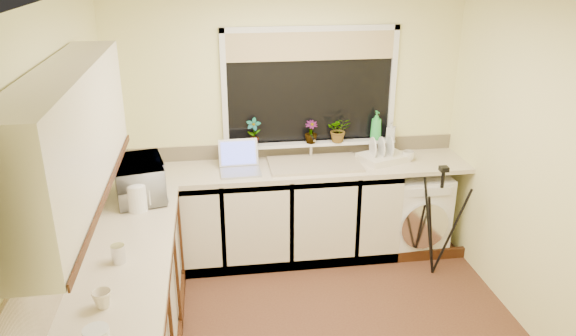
{
  "coord_description": "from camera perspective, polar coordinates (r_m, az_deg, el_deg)",
  "views": [
    {
      "loc": [
        -0.7,
        -3.34,
        2.71
      ],
      "look_at": [
        -0.14,
        0.55,
        1.15
      ],
      "focal_mm": 34.29,
      "sensor_mm": 36.0,
      "label": 1
    }
  ],
  "objects": [
    {
      "name": "plant_d",
      "position": [
        5.1,
        5.29,
        3.99
      ],
      "size": [
        0.23,
        0.21,
        0.23
      ],
      "primitive_type": "imported",
      "rotation": [
        0.0,
        0.0,
        -0.12
      ],
      "color": "#999999",
      "rests_on": "windowsill"
    },
    {
      "name": "splashback_left",
      "position": [
        3.54,
        -21.99,
        -6.66
      ],
      "size": [
        0.02,
        2.4,
        0.45
      ],
      "primitive_type": "cube",
      "color": "beige",
      "rests_on": "wall_left"
    },
    {
      "name": "wall_left",
      "position": [
        3.76,
        -21.41,
        -3.18
      ],
      "size": [
        0.0,
        3.0,
        3.0
      ],
      "primitive_type": "plane",
      "rotation": [
        1.57,
        0.0,
        1.57
      ],
      "color": "#FDFAA9",
      "rests_on": "ground"
    },
    {
      "name": "laptop",
      "position": [
        4.85,
        -5.05,
        0.51
      ],
      "size": [
        0.36,
        0.37,
        0.25
      ],
      "rotation": [
        0.0,
        0.0,
        0.03
      ],
      "color": "#A7A6AE",
      "rests_on": "worktop_back"
    },
    {
      "name": "tripod",
      "position": [
        4.97,
        15.29,
        -5.39
      ],
      "size": [
        0.61,
        0.61,
        1.03
      ],
      "primitive_type": null,
      "rotation": [
        0.0,
        0.0,
        -0.29
      ],
      "color": "black",
      "rests_on": "floor"
    },
    {
      "name": "steel_jar",
      "position": [
        3.6,
        -17.19,
        -8.51
      ],
      "size": [
        0.09,
        0.09,
        0.12
      ],
      "primitive_type": "cylinder",
      "color": "silver",
      "rests_on": "worktop_left"
    },
    {
      "name": "base_cabinet_left",
      "position": [
        3.85,
        -16.18,
        -15.71
      ],
      "size": [
        0.54,
        2.4,
        0.86
      ],
      "primitive_type": "cube",
      "color": "silver",
      "rests_on": "floor"
    },
    {
      "name": "worktop_left",
      "position": [
        3.6,
        -16.93,
        -9.98
      ],
      "size": [
        0.6,
        2.4,
        0.04
      ],
      "primitive_type": "cube",
      "color": "beige",
      "rests_on": "base_cabinet_left"
    },
    {
      "name": "base_cabinet_back",
      "position": [
        5.09,
        -3.17,
        -4.97
      ],
      "size": [
        2.55,
        0.6,
        0.86
      ],
      "primitive_type": "cube",
      "color": "silver",
      "rests_on": "floor"
    },
    {
      "name": "soap_bottle_green",
      "position": [
        5.21,
        9.13,
        4.39
      ],
      "size": [
        0.12,
        0.12,
        0.27
      ],
      "primitive_type": "imported",
      "rotation": [
        0.0,
        0.0,
        0.12
      ],
      "color": "green",
      "rests_on": "windowsill"
    },
    {
      "name": "wall_right",
      "position": [
        4.31,
        24.61,
        -0.53
      ],
      "size": [
        0.0,
        3.0,
        3.0
      ],
      "primitive_type": "plane",
      "rotation": [
        1.57,
        0.0,
        -1.57
      ],
      "color": "#FDFAA9",
      "rests_on": "ground"
    },
    {
      "name": "plant_a",
      "position": [
        4.99,
        -3.58,
        3.75
      ],
      "size": [
        0.15,
        0.12,
        0.26
      ],
      "primitive_type": "imported",
      "rotation": [
        0.0,
        0.0,
        -0.24
      ],
      "color": "#999999",
      "rests_on": "windowsill"
    },
    {
      "name": "upper_cabinet",
      "position": [
        3.12,
        -21.66,
        3.12
      ],
      "size": [
        0.28,
        1.9,
        0.7
      ],
      "primitive_type": "cube",
      "color": "silver",
      "rests_on": "wall_left"
    },
    {
      "name": "dish_rack",
      "position": [
        5.14,
        9.81,
        1.09
      ],
      "size": [
        0.49,
        0.43,
        0.06
      ],
      "primitive_type": "cube",
      "rotation": [
        0.0,
        0.0,
        0.35
      ],
      "color": "silver",
      "rests_on": "worktop_back"
    },
    {
      "name": "wall_back",
      "position": [
        5.11,
        -0.02,
        4.77
      ],
      "size": [
        3.2,
        0.0,
        3.2
      ],
      "primitive_type": "plane",
      "rotation": [
        1.57,
        0.0,
        0.0
      ],
      "color": "#FDFAA9",
      "rests_on": "ground"
    },
    {
      "name": "microwave",
      "position": [
        4.43,
        -15.1,
        -1.15
      ],
      "size": [
        0.47,
        0.6,
        0.3
      ],
      "primitive_type": "imported",
      "rotation": [
        0.0,
        0.0,
        1.78
      ],
      "color": "silver",
      "rests_on": "worktop_left"
    },
    {
      "name": "soap_bottle_clear",
      "position": [
        5.25,
        10.64,
        3.88
      ],
      "size": [
        0.11,
        0.11,
        0.18
      ],
      "primitive_type": "imported",
      "rotation": [
        0.0,
        0.0,
        -0.43
      ],
      "color": "#999999",
      "rests_on": "windowsill"
    },
    {
      "name": "splashback_back",
      "position": [
        5.18,
        0.0,
        2.03
      ],
      "size": [
        3.2,
        0.02,
        0.14
      ],
      "primitive_type": "cube",
      "color": "beige",
      "rests_on": "wall_back"
    },
    {
      "name": "windowsill",
      "position": [
        5.13,
        2.31,
        2.6
      ],
      "size": [
        1.6,
        0.14,
        0.03
      ],
      "primitive_type": "cube",
      "color": "white",
      "rests_on": "wall_back"
    },
    {
      "name": "kettle",
      "position": [
        4.23,
        -15.4,
        -3.0
      ],
      "size": [
        0.15,
        0.15,
        0.2
      ],
      "primitive_type": "cylinder",
      "color": "white",
      "rests_on": "worktop_left"
    },
    {
      "name": "window_blind",
      "position": [
        4.94,
        2.4,
        12.51
      ],
      "size": [
        1.5,
        0.02,
        0.25
      ],
      "primitive_type": "cube",
      "color": "tan",
      "rests_on": "wall_back"
    },
    {
      "name": "washing_machine",
      "position": [
        5.41,
        12.91,
        -4.34
      ],
      "size": [
        0.58,
        0.56,
        0.77
      ],
      "primitive_type": "cube",
      "rotation": [
        0.0,
        0.0,
        0.06
      ],
      "color": "white",
      "rests_on": "floor"
    },
    {
      "name": "cup_left",
      "position": [
        3.22,
        -18.69,
        -12.76
      ],
      "size": [
        0.14,
        0.14,
        0.1
      ],
      "primitive_type": "imported",
      "rotation": [
        0.0,
        0.0,
        -0.42
      ],
      "color": "beige",
      "rests_on": "worktop_left"
    },
    {
      "name": "floor",
      "position": [
        4.35,
        2.92,
        -16.85
      ],
      "size": [
        3.2,
        3.2,
        0.0
      ],
      "primitive_type": "plane",
      "color": "brown",
      "rests_on": "ground"
    },
    {
      "name": "faucet",
      "position": [
        5.09,
        2.41,
        2.26
      ],
      "size": [
        0.03,
        0.03,
        0.24
      ],
      "primitive_type": "cylinder",
      "color": "silver",
      "rests_on": "worktop_back"
    },
    {
      "name": "wall_front",
      "position": [
        2.46,
        10.37,
        -15.86
      ],
      "size": [
        3.2,
        0.0,
        3.2
      ],
      "primitive_type": "plane",
      "rotation": [
        -1.57,
        0.0,
        0.0
      ],
      "color": "#FDFAA9",
      "rests_on": "ground"
    },
    {
      "name": "sink",
      "position": [
        4.96,
        2.76,
        0.41
      ],
      "size": [
        0.82,
        0.46,
        0.03
      ],
      "primitive_type": "cube",
      "color": "tan",
      "rests_on": "worktop_back"
    },
    {
      "name": "worktop_back",
      "position": [
        4.94,
        0.48,
        -0.07
      ],
      "size": [
        3.2,
        0.6,
        0.04
      ],
      "primitive_type": "cube",
      "color": "beige",
      "rests_on": "base_cabinet_back"
    },
    {
      "name": "cup_back",
      "position": [
        5.18,
        12.36,
        1.22
      ],
      "size": [
        0.13,
        0.13,
        0.09
      ],
      "primitive_type": "imported",
      "rotation": [
        0.0,
        0.0,
        0.14
      ],
      "color": "silver",
      "rests_on": "worktop_back"
    },
    {
      "name": "window_glass",
      "position": [
        5.04,
        2.28,
        8.35
      ],
      "size": [
        1.5,
        0.02,
        1.0
      ],
      "primitive_type": "cube",
      "color": "black",
      "rests_on": "wall_back"
    },
    {
      "name": "plant_c",
      "position": [
        5.06,
        2.4,
        3.76
      ],
      "size": [
        0.12,
        0.12,
        0.21
      ],
      "primitive_type": "imported",
      "rotation": [
        0.0,
        0.0,
        0.02
      ],
      "color": "#999999",
      "rests_on": "windowsill"
    }
  ]
}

